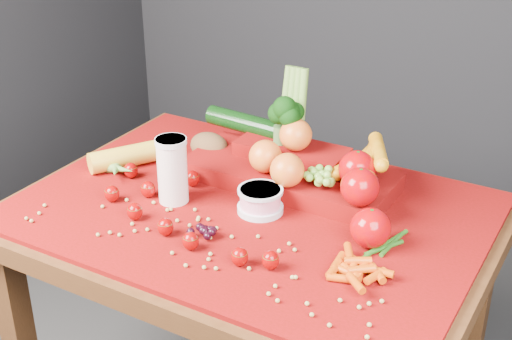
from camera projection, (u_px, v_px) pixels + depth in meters
The scene contains 12 objects.
table at pixel (252, 246), 1.71m from camera, with size 1.10×0.80×0.75m.
red_cloth at pixel (252, 209), 1.66m from camera, with size 1.05×0.75×0.01m, color #790409.
milk_glass at pixel (172, 168), 1.65m from camera, with size 0.07×0.07×0.16m.
yogurt_bowl at pixel (260, 199), 1.63m from camera, with size 0.11×0.11×0.06m.
strawberry_scatter at pixel (173, 210), 1.60m from camera, with size 0.54×0.28×0.04m.
dark_grape_cluster at pixel (204, 231), 1.54m from camera, with size 0.06×0.05×0.03m, color black, non-canonical shape.
soybean_scatter at pixel (204, 245), 1.50m from camera, with size 0.84×0.24×0.01m, color tan, non-canonical shape.
corn_ear at pixel (118, 165), 1.81m from camera, with size 0.25×0.27×0.06m.
potato at pixel (209, 146), 1.88m from camera, with size 0.11×0.08×0.07m, color #4F3A1A.
baby_carrot_pile at pixel (353, 268), 1.41m from camera, with size 0.17×0.17×0.03m, color #C24106, non-canonical shape.
green_bean_pile at pixel (387, 246), 1.50m from camera, with size 0.14×0.12×0.01m, color #205613, non-canonical shape.
produce_mound at pixel (302, 164), 1.72m from camera, with size 0.62×0.37×0.27m.
Camera 1 is at (0.73, -1.25, 1.58)m, focal length 50.00 mm.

